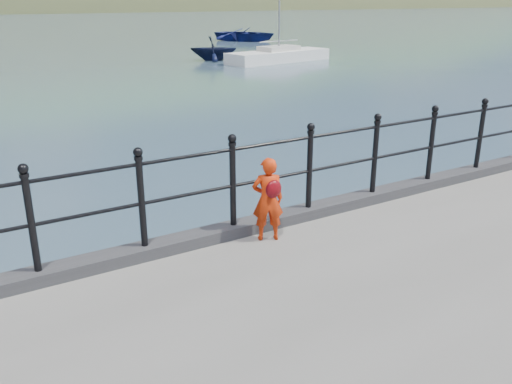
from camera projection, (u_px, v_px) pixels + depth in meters
ground at (266, 286)px, 7.79m from camera, size 600.00×600.00×0.00m
kerb at (272, 220)px, 7.31m from camera, size 60.00×0.30×0.15m
railing at (273, 167)px, 7.06m from camera, size 18.11×0.11×1.20m
far_shore at (36, 65)px, 226.44m from camera, size 830.00×200.00×156.00m
child at (268, 199)px, 6.74m from camera, size 0.46×0.39×1.08m
launch_blue at (246, 34)px, 52.00m from camera, size 6.87×7.42×1.25m
launch_navy at (213, 48)px, 35.62m from camera, size 3.89×3.75×1.58m
sailboat_near at (279, 56)px, 35.05m from camera, size 7.67×3.26×10.05m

